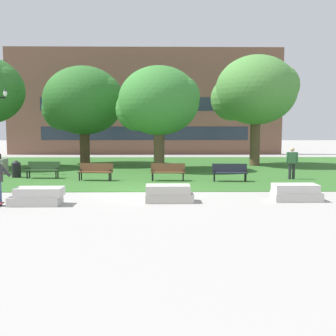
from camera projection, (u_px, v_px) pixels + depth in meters
The scene contains 15 objects.
ground_plane at pixel (146, 192), 17.04m from camera, with size 140.00×140.00×0.00m, color #A3A09B.
grass_lawn at pixel (152, 168), 26.98m from camera, with size 40.00×20.00×0.02m, color #336628.
concrete_block_center at pixel (37, 197), 14.22m from camera, with size 1.88×0.90×0.64m.
concrete_block_left at pixel (169, 194), 14.82m from camera, with size 1.80×0.90×0.64m.
concrete_block_right at pixel (296, 193), 15.05m from camera, with size 1.80×0.90×0.64m.
park_bench_near_left at pixel (168, 171), 20.58m from camera, with size 1.83×0.63×0.90m.
park_bench_near_right at pixel (43, 169), 21.61m from camera, with size 1.83×0.65×0.90m.
park_bench_far_left at pixel (230, 171), 20.36m from camera, with size 1.83×0.66×0.90m.
park_bench_far_right at pixel (96, 171), 20.68m from camera, with size 1.85×0.76×0.90m.
tree_near_right at pixel (255, 91), 28.41m from camera, with size 6.15×5.86×7.96m.
tree_far_left at pixel (83, 102), 29.27m from camera, with size 6.26×5.96×7.31m.
tree_far_right at pixel (158, 102), 25.48m from camera, with size 5.52×5.25×6.74m.
trash_bin at pixel (16, 169), 21.95m from camera, with size 0.49×0.49×0.96m.
person_bystander_near_lawn at pixel (292, 161), 21.14m from camera, with size 0.64×0.28×1.71m.
building_facade_distant at pixel (145, 102), 40.82m from camera, with size 28.58×1.03×10.96m.
Camera 1 is at (0.69, -16.85, 2.79)m, focal length 42.00 mm.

